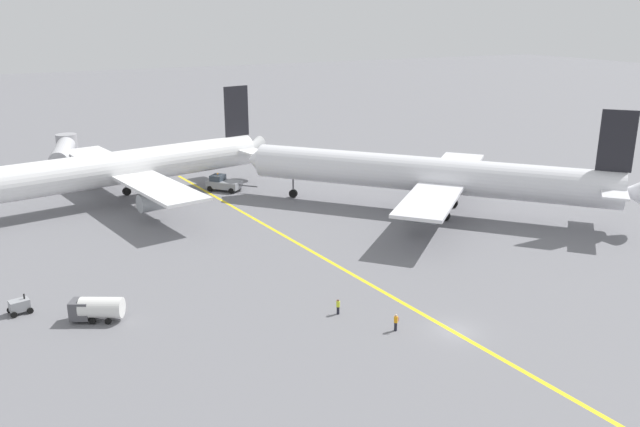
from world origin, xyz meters
name	(u,v)px	position (x,y,z in m)	size (l,w,h in m)	color
ground_plane	(454,331)	(0.00, 0.00, 0.00)	(600.00, 600.00, 0.00)	slate
taxiway_stripe	(386,293)	(-1.09, 10.00, 0.00)	(0.50, 120.00, 0.01)	yellow
airliner_at_gate_left	(114,169)	(-19.71, 57.12, 5.37)	(53.28, 43.57, 16.38)	white
airliner_being_pushed	(430,175)	(20.26, 31.59, 5.52)	(43.80, 47.01, 16.22)	silver
pushback_tug	(223,183)	(-2.66, 56.82, 1.19)	(6.99, 7.40, 2.81)	gray
gse_gpu_cart_small	(19,306)	(-35.46, 22.39, 0.79)	(2.37, 1.98, 1.90)	gray
gse_fuel_bowser_stubby	(96,308)	(-29.02, 17.26, 1.33)	(5.21, 3.97, 2.40)	silver
ground_crew_marshaller_foreground	(396,322)	(-4.79, 2.56, 0.87)	(0.36, 0.49, 1.67)	black
ground_crew_ramp_agent_by_cones	(338,306)	(-7.87, 8.01, 0.81)	(0.36, 0.50, 1.56)	black
jet_bridge	(64,150)	(-24.33, 81.01, 4.33)	(6.76, 18.39, 6.11)	#B7B7BC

